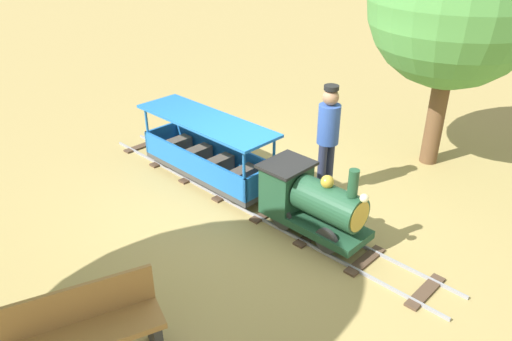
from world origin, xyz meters
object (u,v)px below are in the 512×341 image
park_bench (86,332)px  oak_tree_near (457,2)px  passenger_car (207,156)px  locomotive (310,200)px  conductor_person (328,132)px

park_bench → oak_tree_near: (-5.91, 0.23, 2.09)m
passenger_car → locomotive: bearing=90.0°
conductor_person → park_bench: (3.91, 0.38, -0.54)m
conductor_person → oak_tree_near: oak_tree_near is taller
locomotive → passenger_car: bearing=-90.0°
locomotive → park_bench: size_ratio=1.06×
passenger_car → oak_tree_near: (-2.94, 2.08, 2.08)m
passenger_car → park_bench: bearing=31.9°
passenger_car → park_bench: (2.97, 1.85, -0.01)m
passenger_car → conductor_person: bearing=122.4°
locomotive → oak_tree_near: bearing=177.3°
locomotive → park_bench: bearing=-1.8°
conductor_person → oak_tree_near: (-2.00, 0.61, 1.55)m
conductor_person → oak_tree_near: 2.61m
passenger_car → oak_tree_near: size_ratio=0.62×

